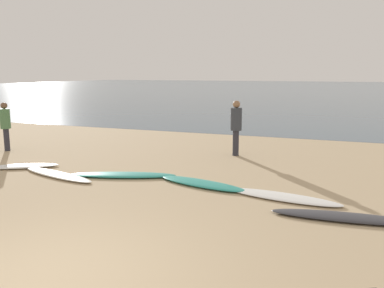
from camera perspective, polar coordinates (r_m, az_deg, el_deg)
The scene contains 10 objects.
ground_plane at distance 14.39m, azimuth 6.68°, elevation -0.81°, with size 120.00×120.00×0.20m, color tan.
ocean_water at distance 66.43m, azimuth 18.08°, elevation 7.35°, with size 140.00×100.00×0.01m, color #475B6B.
surfboard_1 at distance 12.14m, azimuth -22.70°, elevation -2.89°, with size 1.94×0.54×0.09m, color white.
surfboard_2 at distance 10.85m, azimuth -18.31°, elevation -4.10°, with size 2.52×0.49×0.08m, color silver.
surfboard_3 at distance 10.40m, azimuth -9.66°, elevation -4.29°, with size 2.68×0.55×0.10m, color teal.
surfboard_4 at distance 9.48m, azimuth 1.39°, elevation -5.55°, with size 2.29×0.56×0.10m, color teal.
surfboard_5 at distance 8.74m, azimuth 12.68°, elevation -7.25°, with size 2.42×0.59×0.07m, color white.
surfboard_6 at distance 7.88m, azimuth 20.95°, elevation -9.57°, with size 2.67×0.52×0.09m, color #333338.
person_0 at distance 12.76m, azimuth 6.20°, elevation 2.89°, with size 0.35×0.35×1.73m.
person_1 at distance 14.82m, azimuth -24.70°, elevation 2.77°, with size 0.33×0.33×1.62m.
Camera 1 is at (3.45, -3.71, 2.61)m, focal length 38.06 mm.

